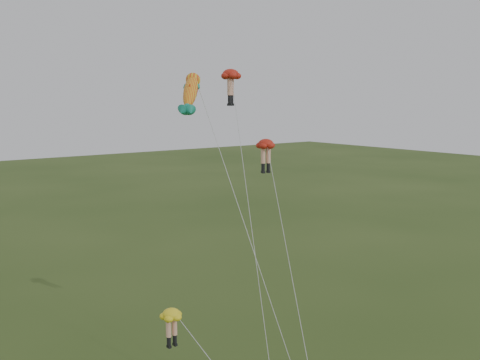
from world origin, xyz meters
TOP-DOWN VIEW (x-y plane):
  - legs_kite_red_high at (2.69, 8.63)m, footprint 4.44×9.91m
  - legs_kite_red_mid at (4.81, 7.62)m, footprint 5.55×11.22m
  - legs_kite_yellow at (-6.42, 0.35)m, footprint 5.26×5.15m
  - fish_kite at (-1.13, 7.29)m, footprint 3.98×9.62m

SIDE VIEW (x-z plane):
  - legs_kite_yellow at x=-6.42m, z-range 3.64..12.33m
  - legs_kite_red_mid at x=4.81m, z-range 6.79..21.98m
  - fish_kite at x=-1.13m, z-range 8.36..27.92m
  - legs_kite_red_high at x=2.69m, z-range 8.94..28.59m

